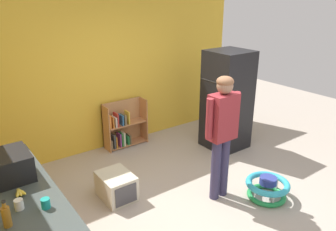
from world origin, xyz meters
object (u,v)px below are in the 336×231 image
amber_bottle (6,216)px  red_cup (17,150)px  standing_person (222,127)px  microwave (12,165)px  refrigerator (227,100)px  white_cup (19,204)px  bookshelf (122,127)px  banana_bunch (20,192)px  teal_cup (46,203)px  kitchen_counter (25,225)px  baby_walker (267,188)px  pet_carrier (116,186)px

amber_bottle → red_cup: (0.38, 1.32, -0.05)m
standing_person → microwave: bearing=166.8°
refrigerator → standing_person: bearing=-138.0°
amber_bottle → white_cup: size_ratio=2.59×
amber_bottle → refrigerator: bearing=18.8°
bookshelf → banana_bunch: 3.05m
refrigerator → amber_bottle: size_ratio=7.24×
refrigerator → teal_cup: size_ratio=18.74×
refrigerator → banana_bunch: (-3.73, -0.92, 0.04)m
red_cup → white_cup: 1.16m
red_cup → banana_bunch: bearing=-101.5°
kitchen_counter → white_cup: (-0.07, -0.37, 0.50)m
standing_person → microwave: standing_person is taller
baby_walker → amber_bottle: 3.31m
kitchen_counter → refrigerator: size_ratio=1.15×
teal_cup → banana_bunch: bearing=111.5°
kitchen_counter → banana_bunch: size_ratio=13.14×
refrigerator → pet_carrier: bearing=-172.8°
standing_person → red_cup: bearing=154.3°
bookshelf → microwave: size_ratio=1.77×
amber_bottle → kitchen_counter: bearing=69.4°
pet_carrier → amber_bottle: 2.00m
banana_bunch → red_cup: (0.19, 0.91, 0.02)m
banana_bunch → amber_bottle: amber_bottle is taller
microwave → teal_cup: bearing=-81.4°
baby_walker → red_cup: (-2.82, 1.54, 0.79)m
kitchen_counter → baby_walker: (2.99, -0.77, -0.29)m
white_cup → refrigerator: bearing=16.9°
standing_person → microwave: (-2.46, 0.58, -0.01)m
red_cup → white_cup: same height
standing_person → refrigerator: bearing=42.0°
standing_person → pet_carrier: (-1.18, 0.81, -0.87)m
kitchen_counter → refrigerator: refrigerator is taller
kitchen_counter → standing_person: size_ratio=1.18×
baby_walker → white_cup: (-3.06, 0.40, 0.79)m
baby_walker → amber_bottle: bearing=176.2°
pet_carrier → red_cup: red_cup is taller
refrigerator → bookshelf: 1.97m
banana_bunch → pet_carrier: bearing=25.1°
banana_bunch → amber_bottle: bearing=-114.8°
banana_bunch → amber_bottle: 0.46m
pet_carrier → teal_cup: teal_cup is taller
refrigerator → baby_walker: bearing=-115.1°
refrigerator → teal_cup: refrigerator is taller
red_cup → bookshelf: bearing=29.4°
kitchen_counter → amber_bottle: 0.80m
white_cup → bookshelf: bearing=45.2°
refrigerator → teal_cup: bearing=-160.5°
kitchen_counter → banana_bunch: (-0.02, -0.14, 0.48)m
banana_bunch → teal_cup: bearing=-68.5°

